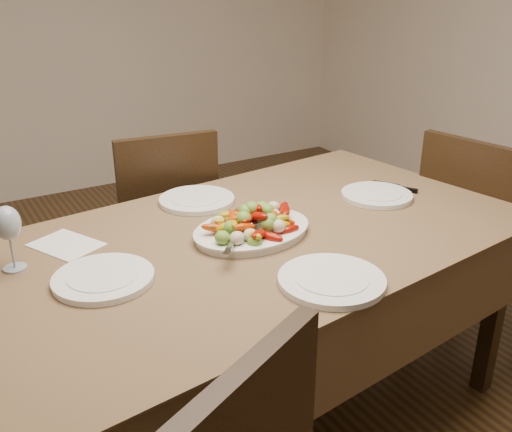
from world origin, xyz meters
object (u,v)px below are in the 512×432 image
at_px(serving_platter, 252,232).
at_px(plate_near, 332,280).
at_px(dining_table, 256,331).
at_px(chair_far, 161,227).
at_px(plate_right, 377,195).
at_px(wine_glass, 9,237).
at_px(chair_right, 482,239).
at_px(plate_far, 197,200).
at_px(plate_left, 103,279).

bearing_deg(serving_platter, plate_near, -86.00).
height_order(serving_platter, plate_near, serving_platter).
height_order(dining_table, chair_far, chair_far).
bearing_deg(plate_right, wine_glass, 175.27).
bearing_deg(chair_far, chair_right, 150.68).
bearing_deg(plate_right, chair_far, 126.94).
bearing_deg(plate_right, serving_platter, -175.14).
bearing_deg(dining_table, serving_platter, -161.41).
bearing_deg(chair_right, plate_near, 99.55).
relative_size(serving_platter, plate_far, 1.41).
relative_size(plate_near, wine_glass, 1.44).
xyz_separation_m(dining_table, wine_glass, (-0.72, 0.15, 0.48)).
relative_size(dining_table, plate_near, 6.25).
relative_size(chair_far, wine_glass, 4.64).
height_order(plate_right, wine_glass, wine_glass).
distance_m(plate_far, plate_near, 0.74).
xyz_separation_m(serving_platter, plate_right, (0.58, 0.05, -0.00)).
height_order(plate_right, plate_far, same).
distance_m(dining_table, chair_far, 0.82).
xyz_separation_m(plate_right, plate_near, (-0.55, -0.43, 0.00)).
bearing_deg(wine_glass, chair_right, -5.57).
bearing_deg(plate_far, chair_far, 86.78).
relative_size(dining_table, plate_right, 6.92).
height_order(dining_table, serving_platter, serving_platter).
height_order(plate_far, wine_glass, wine_glass).
xyz_separation_m(chair_right, plate_left, (-1.65, -0.02, 0.29)).
height_order(serving_platter, plate_right, serving_platter).
bearing_deg(chair_far, dining_table, 98.26).
bearing_deg(dining_table, wine_glass, 168.31).
relative_size(plate_far, plate_near, 0.94).
height_order(plate_left, plate_right, same).
height_order(chair_right, wine_glass, wine_glass).
bearing_deg(dining_table, plate_left, -174.12).
xyz_separation_m(plate_left, plate_near, (0.53, -0.33, 0.00)).
height_order(chair_right, plate_right, chair_right).
relative_size(serving_platter, plate_near, 1.33).
bearing_deg(chair_right, plate_left, 82.78).
xyz_separation_m(dining_table, chair_far, (-0.02, 0.81, 0.10)).
relative_size(plate_left, plate_near, 0.94).
distance_m(chair_right, plate_right, 0.64).
bearing_deg(plate_near, chair_far, 91.23).
bearing_deg(wine_glass, plate_left, -46.02).
relative_size(dining_table, chair_far, 1.94).
relative_size(chair_right, serving_platter, 2.43).
relative_size(serving_platter, plate_left, 1.41).
bearing_deg(chair_right, dining_table, 80.41).
bearing_deg(chair_right, wine_glass, 76.45).
distance_m(serving_platter, plate_left, 0.50).
height_order(serving_platter, plate_far, serving_platter).
distance_m(serving_platter, plate_near, 0.38).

